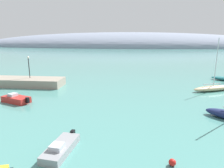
% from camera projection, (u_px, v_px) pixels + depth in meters
% --- Properties ---
extents(breakwater_rocks, '(19.67, 4.76, 1.55)m').
position_uv_depth(breakwater_rocks, '(14.00, 82.00, 40.05)').
color(breakwater_rocks, gray).
rests_on(breakwater_rocks, ground).
extents(distant_ridge, '(310.68, 88.12, 28.25)m').
position_uv_depth(distant_ridge, '(125.00, 46.00, 204.55)').
color(distant_ridge, gray).
rests_on(distant_ridge, ground).
extents(sailboat_sand_near_shore, '(8.25, 4.73, 9.40)m').
position_uv_depth(sailboat_sand_near_shore, '(213.00, 88.00, 36.09)').
color(sailboat_sand_near_shore, '#C6B284').
rests_on(sailboat_sand_near_shore, water).
extents(motorboat_red_foreground, '(4.89, 3.28, 1.29)m').
position_uv_depth(motorboat_red_foreground, '(16.00, 99.00, 29.79)').
color(motorboat_red_foreground, red).
rests_on(motorboat_red_foreground, water).
extents(motorboat_grey_outer, '(2.19, 4.93, 1.08)m').
position_uv_depth(motorboat_grey_outer, '(61.00, 148.00, 16.88)').
color(motorboat_grey_outer, gray).
rests_on(motorboat_grey_outer, water).
extents(mooring_buoy_red, '(0.56, 0.56, 0.56)m').
position_uv_depth(mooring_buoy_red, '(172.00, 162.00, 15.11)').
color(mooring_buoy_red, red).
rests_on(mooring_buoy_red, water).
extents(harbor_lamp_post, '(0.36, 0.36, 4.25)m').
position_uv_depth(harbor_lamp_post, '(29.00, 65.00, 39.26)').
color(harbor_lamp_post, black).
rests_on(harbor_lamp_post, breakwater_rocks).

